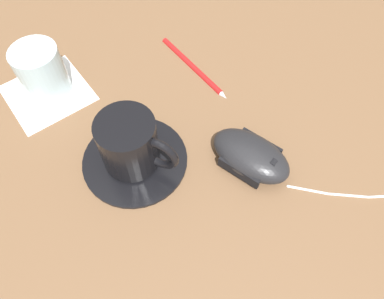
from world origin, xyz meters
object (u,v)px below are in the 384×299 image
(saucer, at_px, (135,159))
(coffee_cup, at_px, (130,143))
(computer_mouse, at_px, (251,156))
(pen, at_px, (193,65))
(drinking_glass, at_px, (42,72))

(saucer, distance_m, coffee_cup, 0.04)
(computer_mouse, relative_size, pen, 0.83)
(coffee_cup, relative_size, computer_mouse, 0.76)
(computer_mouse, distance_m, drinking_glass, 0.31)
(coffee_cup, height_order, drinking_glass, same)
(computer_mouse, bearing_deg, drinking_glass, -37.53)
(drinking_glass, bearing_deg, saucer, 124.24)
(coffee_cup, height_order, computer_mouse, coffee_cup)
(drinking_glass, height_order, pen, drinking_glass)
(coffee_cup, xyz_separation_m, drinking_glass, (0.10, -0.15, -0.00))
(computer_mouse, distance_m, pen, 0.19)
(saucer, height_order, computer_mouse, computer_mouse)
(coffee_cup, distance_m, computer_mouse, 0.15)
(drinking_glass, distance_m, pen, 0.22)
(pen, bearing_deg, drinking_glass, -1.09)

